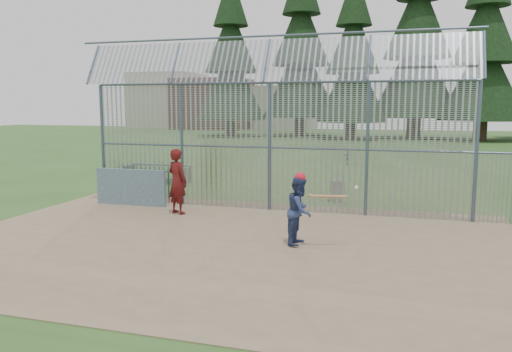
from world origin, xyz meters
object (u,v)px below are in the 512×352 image
(onlooker, at_px, (177,181))
(bleacher, at_px, (158,172))
(dugout_wall, at_px, (131,187))
(batter, at_px, (300,211))
(trash_can, at_px, (337,191))

(onlooker, height_order, bleacher, onlooker)
(dugout_wall, bearing_deg, batter, -25.86)
(batter, distance_m, trash_can, 5.74)
(trash_can, distance_m, bleacher, 8.46)
(batter, xyz_separation_m, bleacher, (-7.96, 8.09, -0.42))
(dugout_wall, xyz_separation_m, batter, (6.32, -3.06, 0.21))
(bleacher, bearing_deg, trash_can, -16.28)
(trash_can, relative_size, bleacher, 0.27)
(onlooker, bearing_deg, dugout_wall, 4.11)
(dugout_wall, bearing_deg, bleacher, 108.03)
(onlooker, bearing_deg, trash_can, -117.51)
(dugout_wall, bearing_deg, onlooker, -20.55)
(trash_can, bearing_deg, batter, -91.63)
(dugout_wall, distance_m, onlooker, 2.24)
(onlooker, xyz_separation_m, trash_can, (4.42, 3.43, -0.64))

